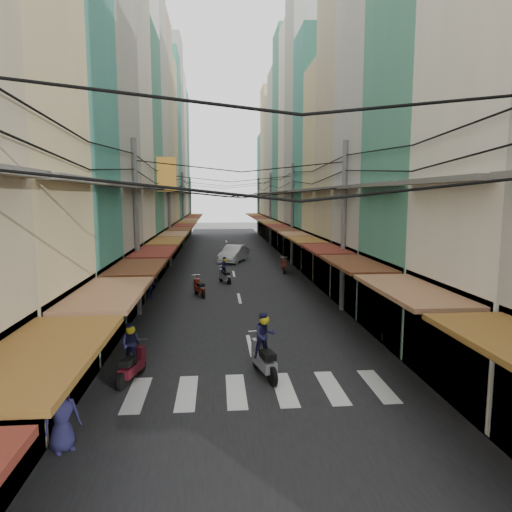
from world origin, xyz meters
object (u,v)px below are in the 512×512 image
market_umbrella (399,278)px  traffic_sign (404,294)px  bicycle (455,349)px  white_car (234,262)px

market_umbrella → traffic_sign: traffic_sign is taller
bicycle → traffic_sign: (-2.01, -0.00, 2.12)m
white_car → bicycle: 24.29m
market_umbrella → traffic_sign: (-0.76, -2.38, -0.13)m
bicycle → traffic_sign: traffic_sign is taller
white_car → bicycle: (7.26, -23.18, 0.00)m
white_car → traffic_sign: size_ratio=1.72×
bicycle → market_umbrella: 3.50m
bicycle → traffic_sign: size_ratio=0.50×
white_car → traffic_sign: (5.25, -23.18, 2.12)m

